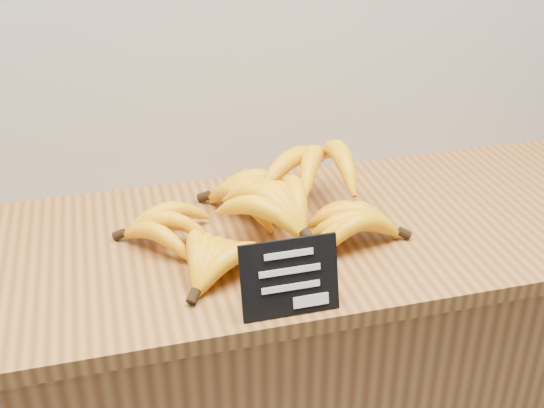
# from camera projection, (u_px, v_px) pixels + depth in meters

# --- Properties ---
(counter_top) EXTENTS (1.55, 0.54, 0.03)m
(counter_top) POSITION_uv_depth(u_px,v_px,m) (265.00, 240.00, 1.29)
(counter_top) COLOR #97622E
(counter_top) RESTS_ON counter
(chalkboard_sign) EXTENTS (0.16, 0.04, 0.12)m
(chalkboard_sign) POSITION_uv_depth(u_px,v_px,m) (290.00, 278.00, 1.05)
(chalkboard_sign) COLOR black
(chalkboard_sign) RESTS_ON counter_top
(banana_pile) EXTENTS (0.53, 0.41, 0.12)m
(banana_pile) POSITION_uv_depth(u_px,v_px,m) (269.00, 207.00, 1.26)
(banana_pile) COLOR #EDAC09
(banana_pile) RESTS_ON counter_top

